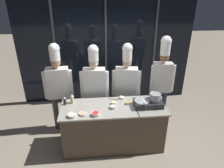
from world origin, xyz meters
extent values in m
plane|color=gray|center=(0.00, 0.00, 0.00)|extent=(24.00, 24.00, 0.00)
cube|color=black|center=(0.00, 1.93, 1.35)|extent=(4.53, 0.04, 2.70)
cube|color=#47474C|center=(-1.28, 1.89, 1.35)|extent=(0.05, 0.05, 2.70)
cube|color=#47474C|center=(0.00, 1.89, 1.35)|extent=(0.05, 0.05, 2.70)
cube|color=#47474C|center=(1.28, 1.89, 1.35)|extent=(0.05, 0.05, 2.70)
cube|color=#4C3D2D|center=(0.00, 0.00, 0.43)|extent=(1.90, 0.71, 0.86)
cube|color=#A39E93|center=(0.00, 0.00, 0.87)|extent=(1.95, 0.75, 0.03)
cube|color=#28282B|center=(0.65, -0.04, 0.94)|extent=(0.52, 0.31, 0.11)
cylinder|color=black|center=(0.53, -0.04, 1.00)|extent=(0.21, 0.21, 0.01)
cylinder|color=black|center=(0.53, -0.20, 0.94)|extent=(0.03, 0.01, 0.03)
cylinder|color=black|center=(0.77, -0.04, 1.00)|extent=(0.21, 0.21, 0.01)
cylinder|color=black|center=(0.77, -0.20, 0.94)|extent=(0.03, 0.01, 0.03)
cylinder|color=#ADAFB5|center=(0.53, -0.04, 1.01)|extent=(0.27, 0.27, 0.01)
cone|color=#ADAFB5|center=(0.53, -0.04, 1.03)|extent=(0.28, 0.28, 0.04)
cylinder|color=black|center=(0.53, -0.28, 1.04)|extent=(0.02, 0.21, 0.02)
cylinder|color=#93969B|center=(0.77, -0.04, 1.07)|extent=(0.20, 0.20, 0.14)
torus|color=#93969B|center=(0.77, -0.04, 1.14)|extent=(0.21, 0.21, 0.01)
torus|color=#93969B|center=(0.66, -0.04, 1.12)|extent=(0.01, 0.05, 0.05)
torus|color=#93969B|center=(0.88, -0.04, 1.12)|extent=(0.01, 0.05, 0.05)
cylinder|color=#332319|center=(-0.90, 0.17, 0.95)|extent=(0.06, 0.06, 0.13)
cone|color=white|center=(-0.90, 0.17, 1.04)|extent=(0.05, 0.05, 0.04)
cylinder|color=beige|center=(-0.77, 0.21, 0.96)|extent=(0.07, 0.07, 0.15)
cone|color=white|center=(-0.77, 0.21, 1.06)|extent=(0.06, 0.06, 0.04)
cylinder|color=silver|center=(-0.55, -0.21, 0.90)|extent=(0.14, 0.14, 0.03)
torus|color=silver|center=(-0.55, -0.21, 0.92)|extent=(0.14, 0.14, 0.01)
cylinder|color=#EAA893|center=(-0.55, -0.21, 0.91)|extent=(0.12, 0.12, 0.02)
cylinder|color=silver|center=(-0.74, -0.25, 0.91)|extent=(0.16, 0.16, 0.04)
torus|color=silver|center=(-0.74, -0.25, 0.93)|extent=(0.16, 0.16, 0.01)
cylinder|color=silver|center=(-0.74, -0.25, 0.92)|extent=(0.13, 0.13, 0.02)
cylinder|color=silver|center=(0.20, 0.29, 0.91)|extent=(0.10, 0.10, 0.04)
torus|color=silver|center=(0.20, 0.29, 0.93)|extent=(0.10, 0.10, 0.01)
cylinder|color=silver|center=(0.20, 0.29, 0.92)|extent=(0.08, 0.08, 0.02)
cylinder|color=silver|center=(0.02, 0.09, 0.91)|extent=(0.09, 0.09, 0.05)
torus|color=silver|center=(0.02, 0.09, 0.93)|extent=(0.09, 0.09, 0.01)
cylinder|color=beige|center=(0.02, 0.09, 0.92)|extent=(0.08, 0.08, 0.03)
cylinder|color=silver|center=(-0.34, -0.26, 0.91)|extent=(0.14, 0.14, 0.05)
torus|color=silver|center=(-0.34, -0.26, 0.94)|extent=(0.15, 0.15, 0.01)
cylinder|color=red|center=(-0.34, -0.26, 0.93)|extent=(0.12, 0.12, 0.03)
cylinder|color=silver|center=(0.29, 0.07, 0.91)|extent=(0.09, 0.09, 0.04)
torus|color=silver|center=(0.29, 0.07, 0.93)|extent=(0.09, 0.09, 0.01)
cylinder|color=orange|center=(0.29, 0.07, 0.92)|extent=(0.07, 0.07, 0.02)
cylinder|color=silver|center=(-0.01, -0.05, 0.91)|extent=(0.11, 0.11, 0.04)
torus|color=silver|center=(-0.01, -0.05, 0.93)|extent=(0.11, 0.11, 0.01)
cylinder|color=silver|center=(-0.01, -0.05, 0.92)|extent=(0.09, 0.09, 0.02)
cube|color=olive|center=(0.00, 0.29, 0.89)|extent=(0.14, 0.06, 0.01)
ellipsoid|color=olive|center=(0.10, 0.26, 0.89)|extent=(0.08, 0.06, 0.02)
cylinder|color=#4C4C51|center=(-0.96, 0.68, 0.40)|extent=(0.12, 0.12, 0.79)
cylinder|color=#4C4C51|center=(-1.20, 0.65, 0.40)|extent=(0.12, 0.12, 0.79)
cube|color=white|center=(-1.08, 0.66, 1.12)|extent=(0.47, 0.27, 0.64)
cylinder|color=white|center=(-0.82, 0.65, 1.10)|extent=(0.09, 0.09, 0.59)
cylinder|color=white|center=(-1.33, 0.61, 1.10)|extent=(0.09, 0.09, 0.59)
sphere|color=#A87A5B|center=(-1.08, 0.66, 1.56)|extent=(0.19, 0.19, 0.19)
cylinder|color=white|center=(-1.08, 0.66, 1.72)|extent=(0.20, 0.20, 0.23)
sphere|color=white|center=(-1.08, 0.66, 1.84)|extent=(0.21, 0.21, 0.21)
cylinder|color=#232326|center=(-0.21, 0.62, 0.39)|extent=(0.12, 0.12, 0.78)
cylinder|color=#232326|center=(-0.46, 0.63, 0.39)|extent=(0.12, 0.12, 0.78)
cube|color=white|center=(-0.33, 0.62, 1.10)|extent=(0.46, 0.26, 0.63)
cylinder|color=white|center=(-0.08, 0.57, 1.08)|extent=(0.09, 0.09, 0.58)
cylinder|color=white|center=(-0.59, 0.60, 1.08)|extent=(0.09, 0.09, 0.58)
sphere|color=beige|center=(-0.33, 0.62, 1.53)|extent=(0.19, 0.19, 0.19)
cylinder|color=white|center=(-0.33, 0.62, 1.69)|extent=(0.20, 0.20, 0.22)
sphere|color=white|center=(-0.33, 0.62, 1.80)|extent=(0.21, 0.21, 0.21)
cylinder|color=#4C4C51|center=(0.48, 0.66, 0.38)|extent=(0.12, 0.12, 0.77)
cylinder|color=#4C4C51|center=(0.22, 0.70, 0.38)|extent=(0.12, 0.12, 0.77)
cube|color=white|center=(0.35, 0.68, 1.08)|extent=(0.50, 0.31, 0.62)
cylinder|color=white|center=(0.60, 0.60, 1.05)|extent=(0.09, 0.09, 0.57)
cylinder|color=white|center=(0.09, 0.68, 1.05)|extent=(0.09, 0.09, 0.57)
sphere|color=tan|center=(0.35, 0.68, 1.50)|extent=(0.18, 0.18, 0.18)
cylinder|color=white|center=(0.35, 0.68, 1.68)|extent=(0.19, 0.19, 0.26)
sphere|color=white|center=(0.35, 0.68, 1.81)|extent=(0.21, 0.21, 0.21)
cylinder|color=#2D3856|center=(1.24, 0.68, 0.41)|extent=(0.10, 0.10, 0.81)
cylinder|color=#2D3856|center=(1.02, 0.70, 0.41)|extent=(0.10, 0.10, 0.81)
cube|color=white|center=(1.13, 0.69, 1.14)|extent=(0.41, 0.24, 0.66)
cylinder|color=white|center=(1.35, 0.64, 1.13)|extent=(0.08, 0.08, 0.60)
cylinder|color=white|center=(0.91, 0.67, 1.13)|extent=(0.08, 0.08, 0.60)
sphere|color=brown|center=(1.13, 0.69, 1.59)|extent=(0.19, 0.19, 0.19)
cylinder|color=white|center=(1.13, 0.69, 1.79)|extent=(0.20, 0.20, 0.28)
sphere|color=white|center=(1.13, 0.69, 1.93)|extent=(0.22, 0.22, 0.22)
camera|label=1|loc=(-0.33, -3.16, 2.84)|focal=32.00mm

